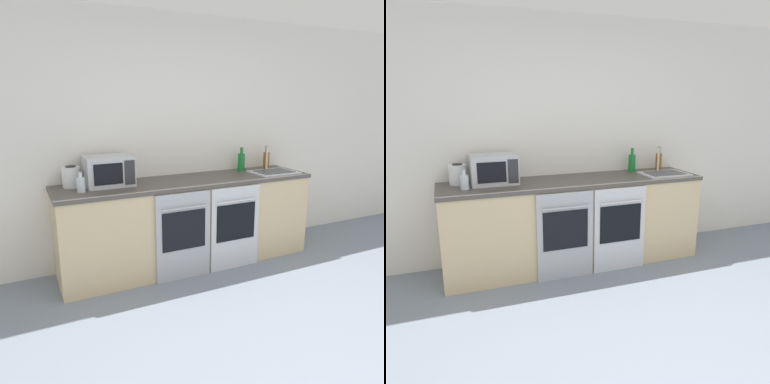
% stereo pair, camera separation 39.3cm
% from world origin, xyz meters
% --- Properties ---
extents(wall_back, '(10.00, 0.06, 2.60)m').
position_xyz_m(wall_back, '(0.00, 2.38, 1.30)').
color(wall_back, silver).
rests_on(wall_back, ground_plane).
extents(counter_back, '(2.73, 0.65, 0.93)m').
position_xyz_m(counter_back, '(0.00, 2.04, 0.46)').
color(counter_back, '#D1B789').
rests_on(counter_back, ground_plane).
extents(oven_left, '(0.57, 0.06, 0.88)m').
position_xyz_m(oven_left, '(-0.21, 1.71, 0.45)').
color(oven_left, '#A8AAAF').
rests_on(oven_left, ground_plane).
extents(oven_right, '(0.57, 0.06, 0.88)m').
position_xyz_m(oven_right, '(0.38, 1.71, 0.45)').
color(oven_right, silver).
rests_on(oven_right, ground_plane).
extents(microwave, '(0.45, 0.35, 0.29)m').
position_xyz_m(microwave, '(-0.81, 2.13, 1.07)').
color(microwave, '#B7BABF').
rests_on(microwave, counter_back).
extents(bottle_amber, '(0.07, 0.07, 0.28)m').
position_xyz_m(bottle_amber, '(1.10, 2.19, 1.03)').
color(bottle_amber, '#8C5114').
rests_on(bottle_amber, counter_back).
extents(bottle_green, '(0.08, 0.08, 0.27)m').
position_xyz_m(bottle_green, '(0.76, 2.22, 1.03)').
color(bottle_green, '#19722D').
rests_on(bottle_green, counter_back).
extents(bottle_clear, '(0.08, 0.08, 0.18)m').
position_xyz_m(bottle_clear, '(-1.10, 1.97, 1.00)').
color(bottle_clear, silver).
rests_on(bottle_clear, counter_back).
extents(kettle, '(0.17, 0.17, 0.21)m').
position_xyz_m(kettle, '(-1.14, 2.21, 1.02)').
color(kettle, white).
rests_on(kettle, counter_back).
extents(sink, '(0.50, 0.36, 0.28)m').
position_xyz_m(sink, '(1.03, 1.95, 0.94)').
color(sink, silver).
rests_on(sink, counter_back).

